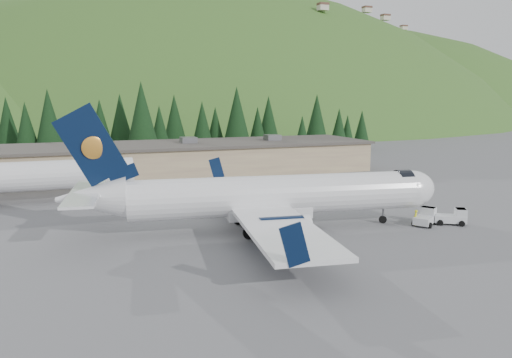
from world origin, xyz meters
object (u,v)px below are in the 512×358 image
object	(u,v)px
baggage_tug_a	(426,217)
baggage_tug_b	(453,217)
airliner	(267,197)
ramp_worker	(415,218)
terminal_building	(159,159)
second_airliner	(13,176)

from	to	relation	value
baggage_tug_a	baggage_tug_b	bearing A→B (deg)	-54.34
airliner	ramp_worker	world-z (taller)	airliner
baggage_tug_a	ramp_worker	bearing A→B (deg)	147.35
terminal_building	ramp_worker	distance (m)	45.36
airliner	baggage_tug_a	size ratio (longest dim) A/B	10.85
second_airliner	ramp_worker	size ratio (longest dim) A/B	17.34
baggage_tug_b	terminal_building	distance (m)	47.82
airliner	baggage_tug_a	bearing A→B (deg)	-4.73
second_airliner	terminal_building	xyz separation A→B (m)	(19.91, 16.00, -0.70)
terminal_building	second_airliner	bearing A→B (deg)	-141.22
airliner	second_airliner	world-z (taller)	airliner
terminal_building	ramp_worker	bearing A→B (deg)	-66.09
second_airliner	baggage_tug_b	world-z (taller)	second_airliner
second_airliner	baggage_tug_b	size ratio (longest dim) A/B	8.09
baggage_tug_b	airliner	bearing A→B (deg)	-162.67
second_airliner	baggage_tug_b	xyz separation A→B (m)	(42.15, -26.29, -2.60)
baggage_tug_a	baggage_tug_b	xyz separation A→B (m)	(2.56, -0.91, 0.00)
second_airliner	baggage_tug_b	bearing A→B (deg)	-31.95
airliner	baggage_tug_b	xyz separation A→B (m)	(18.29, -4.43, -2.51)
airliner	baggage_tug_b	bearing A→B (deg)	-5.71
airliner	terminal_building	distance (m)	38.06
baggage_tug_b	ramp_worker	xyz separation A→B (m)	(-3.86, 0.85, 0.07)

